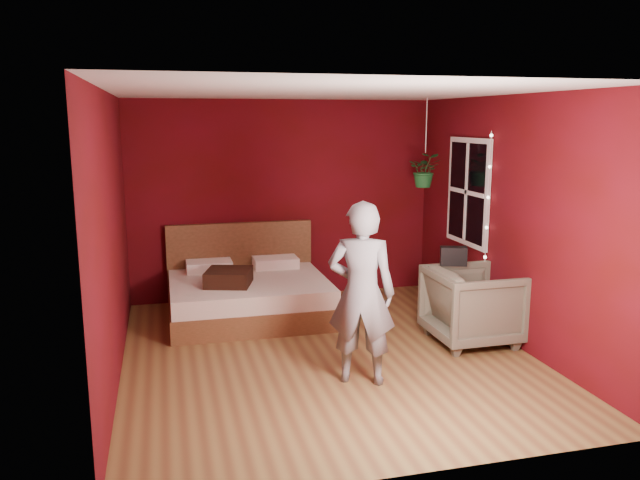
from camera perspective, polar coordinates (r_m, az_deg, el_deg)
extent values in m
plane|color=brown|center=(6.43, 0.61, -10.41)|extent=(4.50, 4.50, 0.00)
cube|color=#580916|center=(8.26, -3.40, 3.68)|extent=(4.00, 0.02, 2.60)
cube|color=#580916|center=(3.99, 9.02, -4.36)|extent=(4.00, 0.02, 2.60)
cube|color=#580916|center=(5.90, -18.59, 0.19)|extent=(0.02, 4.50, 2.60)
cube|color=#580916|center=(6.87, 17.07, 1.73)|extent=(0.02, 4.50, 2.60)
cube|color=white|center=(5.99, 0.66, 13.50)|extent=(4.00, 4.50, 0.02)
cube|color=white|center=(7.60, 13.39, 4.29)|extent=(0.04, 0.97, 1.27)
cube|color=black|center=(7.59, 13.29, 4.29)|extent=(0.02, 0.85, 1.15)
cube|color=white|center=(7.59, 13.26, 4.29)|extent=(0.03, 0.05, 1.15)
cube|color=white|center=(7.59, 13.26, 4.29)|extent=(0.03, 0.85, 0.05)
cylinder|color=silver|center=(7.13, 15.12, 3.78)|extent=(0.01, 0.01, 1.45)
sphere|color=#FFF2CC|center=(7.24, 14.86, -1.52)|extent=(0.04, 0.04, 0.04)
sphere|color=#FFF2CC|center=(7.17, 14.99, 1.11)|extent=(0.04, 0.04, 0.04)
sphere|color=#FFF2CC|center=(7.13, 15.12, 3.78)|extent=(0.04, 0.04, 0.04)
sphere|color=#FFF2CC|center=(7.09, 15.26, 6.49)|extent=(0.04, 0.04, 0.04)
sphere|color=#FFF2CC|center=(7.08, 15.40, 9.21)|extent=(0.04, 0.04, 0.04)
cube|color=brown|center=(7.58, -6.49, -6.08)|extent=(1.88, 1.60, 0.26)
cube|color=silver|center=(7.52, -6.53, -4.37)|extent=(1.84, 1.56, 0.21)
cube|color=brown|center=(8.21, -7.27, -1.98)|extent=(1.88, 0.08, 1.03)
cube|color=white|center=(7.95, -10.10, -2.36)|extent=(0.56, 0.36, 0.13)
cube|color=white|center=(8.05, -4.09, -2.05)|extent=(0.56, 0.36, 0.13)
imported|color=slate|center=(5.56, 3.81, -4.88)|extent=(0.71, 0.60, 1.66)
imported|color=#676551|center=(6.84, 13.81, -5.83)|extent=(0.90, 0.87, 0.81)
cube|color=black|center=(6.82, 12.11, -1.43)|extent=(0.31, 0.22, 0.20)
cube|color=#321810|center=(7.27, -8.35, -3.39)|extent=(0.62, 0.62, 0.18)
cylinder|color=silver|center=(7.76, 9.70, 10.29)|extent=(0.01, 0.01, 0.65)
imported|color=#1C632B|center=(7.78, 9.57, 6.32)|extent=(0.48, 0.46, 0.42)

